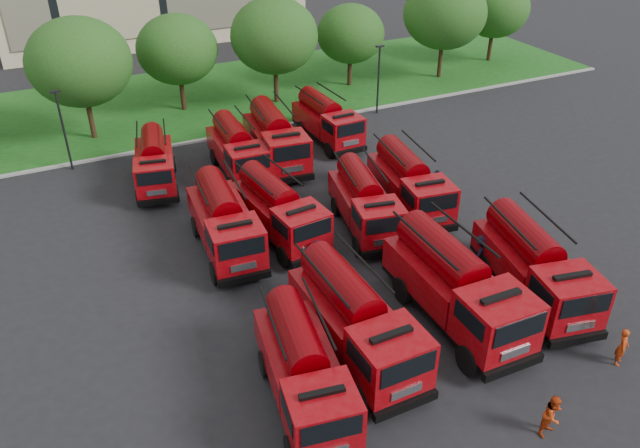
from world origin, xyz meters
The scene contains 29 objects.
ground centered at (0.00, 0.00, 0.00)m, with size 140.00×140.00×0.00m, color black.
lawn centered at (0.00, 26.00, 0.06)m, with size 70.00×16.00×0.12m, color #134512.
curb centered at (0.00, 17.90, 0.07)m, with size 70.00×0.30×0.14m, color gray.
tree_2 centered at (-8.00, 21.50, 5.35)m, with size 6.72×6.72×8.22m.
tree_3 centered at (-1.00, 24.00, 4.68)m, with size 5.88×5.88×7.19m.
tree_4 centered at (6.00, 22.50, 5.22)m, with size 6.55×6.55×8.01m.
tree_5 centered at (13.00, 23.50, 4.35)m, with size 5.46×5.46×6.68m.
tree_6 centered at (21.00, 22.00, 5.49)m, with size 6.89×6.89×8.42m.
tree_7 centered at (28.00, 24.00, 4.82)m, with size 6.05×6.05×7.39m.
lamp_post_0 centered at (-10.00, 17.20, 2.90)m, with size 0.60×0.25×5.11m.
lamp_post_1 centered at (12.00, 17.20, 2.90)m, with size 0.60×0.25×5.11m.
fire_truck_0 centered at (-4.81, -6.39, 1.55)m, with size 3.38×7.04×3.08m.
fire_truck_1 centered at (-1.98, -5.00, 1.70)m, with size 2.81×7.47×3.39m.
fire_truck_2 centered at (2.76, -4.98, 1.79)m, with size 3.01×7.89×3.57m.
fire_truck_3 centered at (6.81, -5.20, 1.68)m, with size 3.95×7.68×3.34m.
fire_truck_4 centered at (-4.17, 4.37, 1.62)m, with size 3.06×7.27×3.23m.
fire_truck_5 centered at (-1.30, 4.37, 1.56)m, with size 3.07×7.02×3.10m.
fire_truck_6 centered at (3.05, 3.21, 1.52)m, with size 3.57×6.97×3.03m.
fire_truck_7 centered at (6.25, 3.93, 1.60)m, with size 3.39×7.25×3.18m.
fire_truck_8 centered at (-5.67, 12.84, 1.45)m, with size 3.42×6.64×2.88m.
fire_truck_9 centered at (-0.76, 12.23, 1.54)m, with size 2.76×6.85×3.06m.
fire_truck_10 centered at (1.84, 12.47, 1.70)m, with size 3.39×7.67×3.38m.
fire_truck_11 centered at (6.28, 14.17, 1.52)m, with size 2.61×6.70×3.01m.
firefighter_0 centered at (7.08, -9.98, 0.00)m, with size 0.61×0.44×1.66m, color #AA300D.
firefighter_1 centered at (2.21, -11.39, 0.00)m, with size 0.82×0.45×1.69m, color #AA300D.
firefighter_2 centered at (8.33, -5.62, 0.00)m, with size 1.08×0.62×1.85m, color #AA300D.
firefighter_3 centered at (6.09, -2.57, 0.00)m, with size 1.23×0.63×1.90m, color black.
firefighter_4 centered at (-0.93, 0.67, 0.00)m, with size 0.83×0.54×1.70m, color black.
firefighter_5 centered at (8.62, 4.62, 0.00)m, with size 1.39×0.60×1.50m, color black.
Camera 1 is at (-11.30, -21.14, 17.44)m, focal length 35.00 mm.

